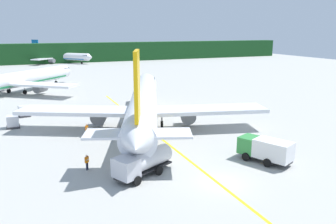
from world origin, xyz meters
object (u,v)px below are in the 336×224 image
object	(u,v)px
crew_loader_left	(87,161)
cargo_container_near	(13,122)
service_truck_fuel	(143,162)
crew_marshaller	(87,129)
airliner_foreground	(144,104)
airliner_mid_apron	(18,80)
airliner_far_taxiway	(59,56)
cargo_container_mid	(24,111)
service_truck_baggage	(265,149)

from	to	relation	value
crew_loader_left	cargo_container_near	bearing A→B (deg)	110.29
service_truck_fuel	crew_marshaller	distance (m)	14.80
airliner_foreground	crew_marshaller	size ratio (longest dim) A/B	22.96
service_truck_fuel	crew_loader_left	xyz separation A→B (m)	(-4.73, 3.47, -0.46)
airliner_foreground	airliner_mid_apron	world-z (taller)	airliner_foreground
airliner_far_taxiway	crew_marshaller	size ratio (longest dim) A/B	14.90
service_truck_fuel	cargo_container_mid	distance (m)	30.99
cargo_container_mid	crew_marshaller	size ratio (longest dim) A/B	1.16
service_truck_baggage	cargo_container_near	size ratio (longest dim) A/B	3.11
airliner_far_taxiway	cargo_container_near	distance (m)	101.51
service_truck_fuel	crew_loader_left	world-z (taller)	service_truck_fuel
cargo_container_mid	crew_marshaller	world-z (taller)	cargo_container_mid
airliner_mid_apron	cargo_container_near	size ratio (longest dim) A/B	14.86
cargo_container_mid	crew_loader_left	bearing A→B (deg)	-77.58
cargo_container_near	crew_loader_left	distance (m)	20.70
crew_loader_left	airliner_foreground	bearing A→B (deg)	50.75
cargo_container_mid	airliner_foreground	bearing A→B (deg)	-39.28
airliner_mid_apron	service_truck_baggage	distance (m)	59.31
cargo_container_mid	crew_marshaller	bearing A→B (deg)	-62.72
airliner_mid_apron	crew_marshaller	distance (m)	38.84
service_truck_fuel	service_truck_baggage	xyz separation A→B (m)	(13.09, -1.69, 0.06)
airliner_mid_apron	crew_loader_left	bearing A→B (deg)	-82.46
service_truck_fuel	cargo_container_mid	size ratio (longest dim) A/B	3.29
cargo_container_mid	crew_marshaller	distance (m)	16.51
cargo_container_near	service_truck_fuel	bearing A→B (deg)	-62.50
airliner_foreground	service_truck_baggage	world-z (taller)	airliner_foreground
service_truck_fuel	cargo_container_mid	bearing A→B (deg)	109.61
cargo_container_near	crew_marshaller	distance (m)	12.34
airliner_far_taxiway	service_truck_fuel	bearing A→B (deg)	-91.98
crew_loader_left	service_truck_fuel	bearing A→B (deg)	-36.23
airliner_mid_apron	service_truck_baggage	world-z (taller)	airliner_mid_apron
airliner_foreground	cargo_container_mid	bearing A→B (deg)	140.72
airliner_far_taxiway	cargo_container_near	bearing A→B (deg)	-99.16
service_truck_fuel	airliner_far_taxiway	bearing A→B (deg)	88.02
airliner_foreground	cargo_container_near	distance (m)	18.94
airliner_far_taxiway	crew_marshaller	xyz separation A→B (m)	(-7.08, -108.56, -1.68)
airliner_foreground	service_truck_fuel	xyz separation A→B (m)	(-5.60, -16.11, -1.99)
service_truck_fuel	crew_loader_left	distance (m)	5.88
crew_loader_left	airliner_far_taxiway	bearing A→B (deg)	85.71
cargo_container_near	crew_loader_left	xyz separation A→B (m)	(7.18, -19.42, 0.03)
crew_marshaller	crew_loader_left	bearing A→B (deg)	-99.73
service_truck_baggage	crew_marshaller	world-z (taller)	service_truck_baggage
crew_marshaller	airliner_far_taxiway	bearing A→B (deg)	86.27
airliner_foreground	airliner_far_taxiway	xyz separation A→B (m)	(-1.35, 106.97, -0.67)
airliner_mid_apron	crew_marshaller	size ratio (longest dim) A/B	16.41
crew_marshaller	service_truck_baggage	bearing A→B (deg)	-45.53
airliner_mid_apron	service_truck_fuel	xyz separation A→B (m)	(11.21, -52.40, -1.57)
airliner_mid_apron	service_truck_baggage	size ratio (longest dim) A/B	4.78
cargo_container_mid	crew_loader_left	world-z (taller)	cargo_container_mid
airliner_mid_apron	airliner_far_taxiway	size ratio (longest dim) A/B	1.10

